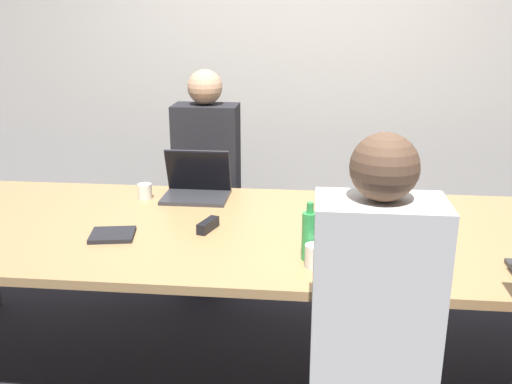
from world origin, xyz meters
The scene contains 12 objects.
ground_plane centered at (0.00, 0.00, 0.00)m, with size 24.00×24.00×0.00m, color #2D2D38.
curtain_wall centered at (0.00, 1.69, 1.40)m, with size 12.00×0.06×2.80m.
conference_table centered at (0.00, 0.00, 0.70)m, with size 3.89×1.27×0.75m.
laptop_far_midleft centered at (-0.46, 0.45, 0.83)m, with size 0.36×0.26×0.26m.
person_far_midleft centered at (-0.48, 0.89, 0.69)m, with size 0.40×0.24×1.42m.
cup_far_midleft centered at (-0.74, 0.39, 0.79)m, with size 0.08×0.08×0.08m.
laptop_near_midright centered at (0.45, -0.49, 0.82)m, with size 0.32×0.22×0.22m.
person_near_midright centered at (0.40, -0.89, 0.68)m, with size 0.40×0.24×1.41m.
cup_near_midright centered at (0.21, -0.41, 0.80)m, with size 0.09×0.09×0.10m.
bottle_near_midright centered at (0.18, -0.33, 0.86)m, with size 0.06×0.06×0.25m.
stapler centered at (-0.30, -0.05, 0.78)m, with size 0.09×0.16×0.05m.
notebook centered at (-0.73, -0.18, 0.76)m, with size 0.23×0.21×0.02m.
Camera 1 is at (0.19, -2.54, 1.75)m, focal length 40.00 mm.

